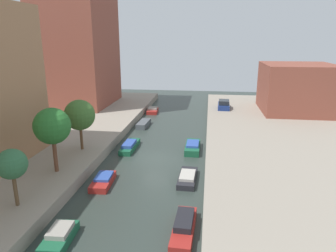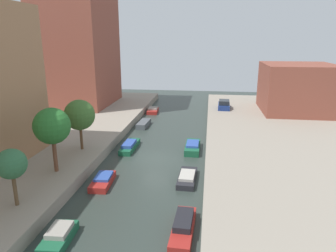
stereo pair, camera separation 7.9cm
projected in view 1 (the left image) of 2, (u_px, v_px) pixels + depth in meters
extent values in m
plane|color=#2D3833|center=(155.00, 159.00, 31.31)|extent=(84.00, 84.00, 0.00)
cube|color=gray|center=(16.00, 147.00, 33.07)|extent=(20.00, 64.00, 1.00)
cube|color=gray|center=(313.00, 161.00, 29.28)|extent=(20.00, 64.00, 1.00)
cube|color=brown|center=(77.00, 32.00, 49.33)|extent=(10.00, 13.01, 22.98)
cube|color=brown|center=(297.00, 88.00, 46.15)|extent=(10.00, 10.56, 7.02)
cylinder|color=brown|center=(15.00, 190.00, 20.39)|extent=(0.25, 0.25, 2.24)
sphere|color=#2E613C|center=(12.00, 164.00, 19.89)|extent=(1.97, 1.97, 1.97)
cylinder|color=brown|center=(55.00, 155.00, 25.56)|extent=(0.33, 0.33, 2.87)
sphere|color=#286A2A|center=(52.00, 126.00, 24.89)|extent=(2.95, 2.95, 2.95)
cylinder|color=brown|center=(81.00, 137.00, 30.75)|extent=(0.27, 0.27, 2.46)
sphere|color=#3C662C|center=(80.00, 115.00, 30.13)|extent=(2.98, 2.98, 2.98)
cube|color=navy|center=(224.00, 106.00, 48.86)|extent=(1.91, 4.10, 0.71)
cube|color=#1E2328|center=(224.00, 102.00, 48.38)|extent=(1.63, 2.28, 0.66)
cube|color=#195638|center=(59.00, 238.00, 18.42)|extent=(1.54, 3.13, 0.56)
cube|color=gray|center=(60.00, 230.00, 18.49)|extent=(1.26, 1.74, 0.30)
cube|color=maroon|center=(103.00, 182.00, 25.73)|extent=(1.62, 3.51, 0.51)
cube|color=#2D4C9E|center=(104.00, 176.00, 25.88)|extent=(1.32, 1.96, 0.21)
cube|color=#195638|center=(130.00, 147.00, 33.92)|extent=(1.33, 4.56, 0.53)
cube|color=#2D4C9E|center=(129.00, 144.00, 33.54)|extent=(1.11, 2.51, 0.33)
cube|color=#4C5156|center=(144.00, 124.00, 42.58)|extent=(1.38, 3.83, 0.69)
cube|color=maroon|center=(153.00, 111.00, 50.41)|extent=(1.84, 3.55, 0.53)
cube|color=gray|center=(153.00, 108.00, 50.52)|extent=(1.49, 1.99, 0.26)
cube|color=maroon|center=(184.00, 229.00, 19.26)|extent=(1.40, 4.50, 0.59)
cube|color=black|center=(184.00, 220.00, 19.40)|extent=(1.15, 2.49, 0.39)
cube|color=#232328|center=(188.00, 178.00, 26.43)|extent=(1.55, 3.95, 0.47)
cube|color=#B2ADA3|center=(187.00, 175.00, 26.16)|extent=(1.28, 2.19, 0.23)
cube|color=#195638|center=(193.00, 147.00, 33.50)|extent=(1.52, 4.18, 0.67)
cube|color=#2D4C9E|center=(193.00, 144.00, 33.32)|extent=(1.29, 2.30, 0.22)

